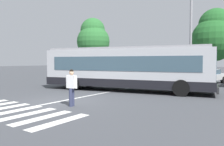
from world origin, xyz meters
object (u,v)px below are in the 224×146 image
Objects in this scene: parked_car_white at (208,76)px; parked_car_black at (112,72)px; parked_car_blue at (132,73)px; parked_car_red at (179,75)px; background_tree_right at (214,35)px; city_transit_bus at (125,68)px; pedestrian_crossing_street at (72,85)px; background_tree_left at (93,38)px; parked_car_teal at (154,74)px; twin_arm_street_lamp at (191,11)px.

parked_car_black is at bearing -179.42° from parked_car_white.
parked_car_white is (8.02, 0.03, 0.00)m from parked_car_blue.
parked_car_red is at bearing -173.78° from parked_car_white.
parked_car_red is at bearing -1.26° from parked_car_black.
background_tree_right is (9.86, 7.29, 4.43)m from parked_car_black.
city_transit_bus is at bearing -50.10° from parked_car_black.
pedestrian_crossing_street is at bearing -95.31° from background_tree_right.
background_tree_left is at bearing 136.40° from city_transit_bus.
parked_car_teal is 1.01× the size of parked_car_red.
parked_car_white is 6.26m from twin_arm_street_lamp.
city_transit_bus reaches higher than parked_car_white.
parked_car_teal is 2.73m from parked_car_red.
parked_car_black is 2.76m from parked_car_blue.
twin_arm_street_lamp reaches higher than parked_car_blue.
background_tree_left is (-9.76, 4.89, 4.83)m from parked_car_blue.
background_tree_right is (7.10, 7.21, 4.43)m from parked_car_blue.
twin_arm_street_lamp is (9.93, -2.80, 5.48)m from parked_car_black.
background_tree_left is at bearing 158.12° from parked_car_teal.
parked_car_red is at bearing -18.78° from background_tree_left.
parked_car_blue is at bearing 116.60° from city_transit_bus.
city_transit_bus is 2.63× the size of parked_car_red.
city_transit_bus is 2.59× the size of parked_car_white.
parked_car_blue is at bearing 177.85° from parked_car_teal.
parked_car_red is at bearing -3.38° from parked_car_teal.
parked_car_red is 6.34m from twin_arm_street_lamp.
pedestrian_crossing_street reaches higher than parked_car_red.
pedestrian_crossing_street is 14.67m from parked_car_teal.
city_transit_bus is 8.52m from parked_car_teal.
parked_car_black is at bearing -178.32° from parked_car_blue.
twin_arm_street_lamp is 10.15m from background_tree_right.
parked_car_teal is 9.63m from background_tree_right.
parked_car_blue is (-5.07, 14.57, -0.20)m from pedestrian_crossing_street.
parked_car_white is (2.64, 0.29, 0.00)m from parked_car_red.
twin_arm_street_lamp reaches higher than parked_car_black.
parked_car_blue is 5.38m from parked_car_red.
parked_car_blue is 1.00× the size of parked_car_white.
background_tree_left reaches higher than parked_car_red.
parked_car_white is at bearing 1.35° from parked_car_teal.
parked_car_teal is at bearing -0.20° from parked_car_black.
parked_car_black is 0.98× the size of parked_car_teal.
parked_car_black is 8.14m from parked_car_red.
parked_car_teal is (5.41, -0.02, 0.00)m from parked_car_black.
city_transit_bus is at bearing -114.14° from parked_car_white.
twin_arm_street_lamp is (1.80, -2.63, 5.48)m from parked_car_red.
parked_car_teal is at bearing 99.52° from pedestrian_crossing_street.
background_tree_right is (2.87, 15.64, 3.61)m from city_transit_bus.
city_transit_bus is 19.73m from background_tree_left.
parked_car_blue and parked_car_teal have the same top height.
background_tree_right reaches higher than parked_car_white.
parked_car_red and parked_car_white have the same top height.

